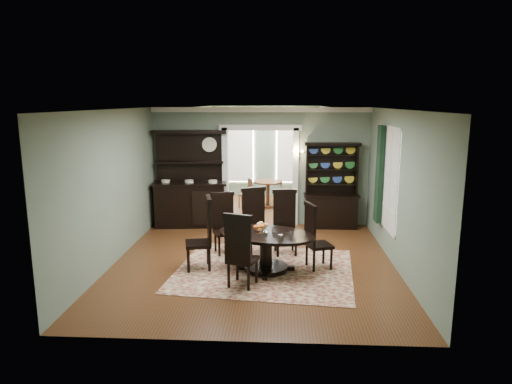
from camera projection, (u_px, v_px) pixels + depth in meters
room at (253, 185)px, 8.76m from camera, size 5.51×6.01×3.01m
parlor at (264, 155)px, 14.14m from camera, size 3.51×3.50×3.01m
doorway_trim at (260, 162)px, 11.64m from camera, size 2.08×0.25×2.57m
right_window at (385, 177)px, 9.48m from camera, size 0.15×1.47×2.12m
wall_sconce at (298, 152)px, 11.39m from camera, size 0.27×0.21×0.21m
rug at (264, 270)px, 8.65m from camera, size 3.55×3.15×0.01m
dining_table at (266, 244)px, 8.55m from camera, size 2.18×2.18×0.73m
centerpiece at (261, 231)px, 8.43m from camera, size 1.27×0.82×0.21m
chair_far_left at (224, 221)px, 9.58m from camera, size 0.60×0.59×1.28m
chair_far_mid at (255, 219)px, 9.55m from camera, size 0.66×0.64×1.39m
chair_far_right at (285, 220)px, 9.55m from camera, size 0.56×0.54×1.35m
chair_end_left at (204, 231)px, 8.61m from camera, size 0.59×0.61×1.40m
chair_end_right at (314, 235)px, 8.61m from camera, size 0.58×0.59×1.28m
chair_near at (240, 249)px, 7.70m from camera, size 0.61×0.59×1.33m
sideboard at (190, 193)px, 11.61m from camera, size 1.91×0.84×2.44m
welsh_dresser at (331, 197)px, 11.48m from camera, size 1.38×0.52×2.14m
parlor_table at (268, 190)px, 13.72m from camera, size 0.85×0.85×0.79m
parlor_chair_left at (247, 193)px, 13.56m from camera, size 0.42×0.42×0.89m
parlor_chair_right at (284, 193)px, 13.63m from camera, size 0.36×0.36×0.85m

